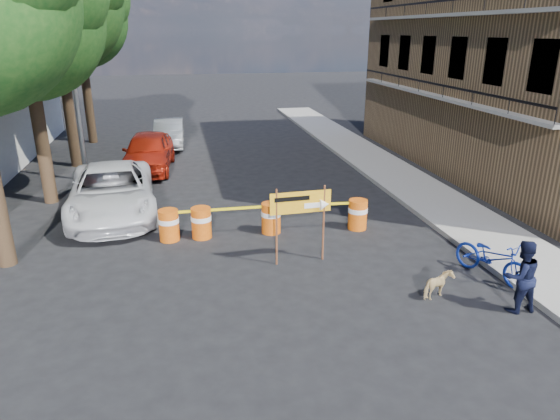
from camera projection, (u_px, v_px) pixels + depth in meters
name	position (u px, v px, depth m)	size (l,w,h in m)	color
ground	(285.00, 275.00, 12.16)	(120.00, 120.00, 0.00)	black
sidewalk_east	(412.00, 186.00, 18.83)	(2.40, 40.00, 0.15)	gray
apartment_building	(539.00, 20.00, 19.75)	(8.00, 16.00, 12.00)	olive
tree_mid_a	(24.00, 17.00, 15.30)	(5.25, 5.00, 8.68)	#332316
tree_mid_b	(55.00, 1.00, 19.66)	(5.67, 5.40, 9.62)	#332316
tree_far	(79.00, 17.00, 24.44)	(5.04, 4.80, 8.84)	#332316
streetlamp	(73.00, 66.00, 18.30)	(1.25, 0.18, 8.00)	gray
barrel_far_left	(169.00, 225.00, 14.02)	(0.58, 0.58, 0.90)	#CC4B0C
barrel_mid_left	(201.00, 222.00, 14.20)	(0.58, 0.58, 0.90)	#CC4B0C
barrel_mid_right	(271.00, 217.00, 14.56)	(0.58, 0.58, 0.90)	#CC4B0C
barrel_far_right	(358.00, 214.00, 14.84)	(0.58, 0.58, 0.90)	#CC4B0C
detour_sign	(309.00, 207.00, 12.39)	(1.56, 0.30, 2.01)	#592D19
pedestrian	(521.00, 276.00, 10.36)	(0.78, 0.61, 1.60)	black
bicycle	(495.00, 239.00, 11.68)	(0.70, 1.05, 2.00)	#132CA1
dog	(438.00, 285.00, 11.02)	(0.34, 0.74, 0.63)	tan
suv_white	(112.00, 191.00, 15.87)	(2.60, 5.63, 1.57)	silver
sedan_red	(148.00, 152.00, 21.00)	(1.89, 4.71, 1.60)	#A11E0D
sedan_silver	(169.00, 133.00, 25.44)	(1.43, 4.09, 1.35)	#A0A3A7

